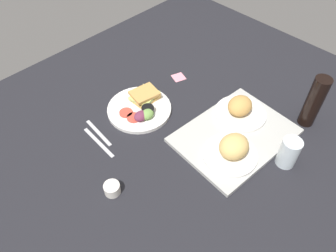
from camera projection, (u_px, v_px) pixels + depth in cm
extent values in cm
cube|color=black|center=(166.00, 129.00, 133.43)|extent=(190.00, 150.00, 3.00)
cube|color=#B2B2AD|center=(235.00, 135.00, 127.94)|extent=(47.24, 36.12, 1.60)
cylinder|color=white|center=(240.00, 113.00, 133.92)|extent=(20.96, 20.96, 1.40)
ellipsoid|color=tan|center=(240.00, 106.00, 130.80)|extent=(10.67, 9.21, 7.27)
cylinder|color=white|center=(230.00, 155.00, 119.72)|extent=(20.20, 20.20, 1.40)
ellipsoid|color=#DBB266|center=(234.00, 146.00, 116.35)|extent=(11.74, 10.14, 8.00)
cylinder|color=white|center=(139.00, 109.00, 137.75)|extent=(27.02, 27.02, 1.60)
cube|color=tan|center=(145.00, 98.00, 140.35)|extent=(11.03, 9.03, 1.40)
cube|color=#B2C66B|center=(145.00, 96.00, 139.45)|extent=(12.67, 11.15, 1.00)
cube|color=tan|center=(144.00, 93.00, 138.56)|extent=(12.42, 10.81, 1.40)
cylinder|color=#D14738|center=(126.00, 113.00, 134.62)|extent=(5.60, 5.60, 0.80)
cylinder|color=#D14738|center=(134.00, 118.00, 132.77)|extent=(5.60, 5.60, 0.80)
cylinder|color=black|center=(148.00, 110.00, 134.12)|extent=(5.20, 5.20, 3.00)
cylinder|color=#EFEACC|center=(148.00, 108.00, 133.31)|extent=(4.26, 4.26, 0.60)
ellipsoid|color=#729E4C|center=(147.00, 114.00, 132.11)|extent=(6.00, 4.80, 3.60)
ellipsoid|color=#6B2D47|center=(141.00, 116.00, 131.47)|extent=(6.00, 4.80, 3.60)
cylinder|color=silver|center=(289.00, 152.00, 115.82)|extent=(6.99, 6.99, 11.96)
cylinder|color=black|center=(314.00, 102.00, 125.56)|extent=(6.40, 6.40, 22.64)
cylinder|color=silver|center=(112.00, 189.00, 110.45)|extent=(5.60, 5.60, 4.00)
cube|color=#B7B7BC|center=(99.00, 133.00, 129.64)|extent=(2.76, 17.06, 0.50)
cube|color=#B7B7BC|center=(99.00, 142.00, 126.33)|extent=(2.23, 19.04, 0.50)
cube|color=pink|center=(179.00, 77.00, 153.04)|extent=(7.12, 7.12, 0.12)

